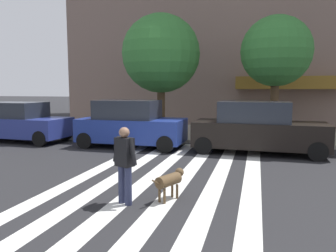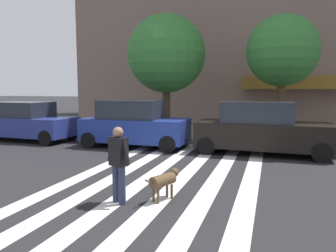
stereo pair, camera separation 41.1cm
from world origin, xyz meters
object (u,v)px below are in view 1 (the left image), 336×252
street_tree_nearest (161,54)px  pedestrian_dog_walker (125,161)px  parked_car_behind_first (131,124)px  parked_car_third_in_line (258,129)px  street_tree_middle (276,52)px  dog_on_leash (170,180)px  parked_car_near_curb (18,122)px

street_tree_nearest → pedestrian_dog_walker: 10.14m
parked_car_behind_first → parked_car_third_in_line: bearing=0.0°
street_tree_nearest → street_tree_middle: 5.40m
parked_car_third_in_line → street_tree_middle: 4.57m
parked_car_behind_first → dog_on_leash: parked_car_behind_first is taller
street_tree_nearest → street_tree_middle: size_ratio=1.06×
parked_car_near_curb → street_tree_nearest: 7.47m
parked_car_near_curb → pedestrian_dog_walker: 10.26m
street_tree_nearest → street_tree_middle: (5.40, 0.21, -0.03)m
dog_on_leash → parked_car_third_in_line: bearing=72.8°
parked_car_third_in_line → pedestrian_dog_walker: size_ratio=2.99×
parked_car_near_curb → parked_car_third_in_line: (10.69, -0.00, 0.05)m
parked_car_third_in_line → street_tree_nearest: (-4.68, 3.02, 3.18)m
parked_car_behind_first → street_tree_middle: (5.82, 3.22, 3.14)m
parked_car_third_in_line → dog_on_leash: parked_car_third_in_line is taller
parked_car_near_curb → street_tree_middle: (11.41, 3.22, 3.21)m
street_tree_nearest → pedestrian_dog_walker: bearing=-78.0°
parked_car_third_in_line → street_tree_middle: street_tree_middle is taller
parked_car_near_curb → parked_car_behind_first: 5.59m
parked_car_behind_first → parked_car_third_in_line: 5.11m
dog_on_leash → parked_car_behind_first: bearing=119.1°
pedestrian_dog_walker → parked_car_near_curb: bearing=141.4°
parked_car_third_in_line → street_tree_nearest: bearing=147.2°
pedestrian_dog_walker → dog_on_leash: bearing=30.4°
street_tree_middle → dog_on_leash: bearing=-105.6°
parked_car_near_curb → dog_on_leash: (8.87, -5.90, -0.44)m
parked_car_third_in_line → pedestrian_dog_walker: 6.94m
pedestrian_dog_walker → dog_on_leash: 1.10m
pedestrian_dog_walker → parked_car_behind_first: bearing=110.8°
parked_car_near_curb → parked_car_behind_first: parked_car_behind_first is taller
street_tree_nearest → dog_on_leash: street_tree_nearest is taller
parked_car_behind_first → pedestrian_dog_walker: 6.84m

